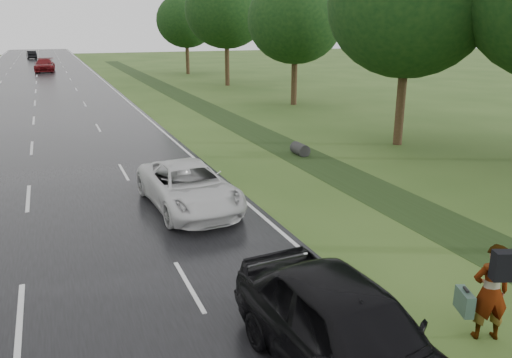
% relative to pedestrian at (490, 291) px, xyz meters
% --- Properties ---
extents(ground, '(220.00, 220.00, 0.00)m').
position_rel_pedestrian_xyz_m(ground, '(-8.17, 4.00, -1.00)').
color(ground, '#324F1C').
rests_on(ground, ground).
extents(road, '(14.00, 180.00, 0.04)m').
position_rel_pedestrian_xyz_m(road, '(-8.17, 49.00, -0.98)').
color(road, black).
rests_on(road, ground).
extents(edge_stripe_east, '(0.12, 180.00, 0.01)m').
position_rel_pedestrian_xyz_m(edge_stripe_east, '(-1.42, 49.00, -0.95)').
color(edge_stripe_east, silver).
rests_on(edge_stripe_east, road).
extents(center_line, '(0.12, 180.00, 0.01)m').
position_rel_pedestrian_xyz_m(center_line, '(-8.17, 49.00, -0.95)').
color(center_line, silver).
rests_on(center_line, road).
extents(drainage_ditch, '(2.20, 120.00, 0.56)m').
position_rel_pedestrian_xyz_m(drainage_ditch, '(3.33, 22.71, -0.96)').
color(drainage_ditch, '#1E3113').
rests_on(drainage_ditch, ground).
extents(tree_east_b, '(7.60, 7.60, 10.11)m').
position_rel_pedestrian_xyz_m(tree_east_b, '(8.83, 14.00, 5.68)').
color(tree_east_b, '#382516').
rests_on(tree_east_b, ground).
extents(tree_east_c, '(7.00, 7.00, 9.29)m').
position_rel_pedestrian_xyz_m(tree_east_c, '(10.03, 28.00, 5.14)').
color(tree_east_c, '#382516').
rests_on(tree_east_c, ground).
extents(tree_east_d, '(8.00, 8.00, 10.76)m').
position_rel_pedestrian_xyz_m(tree_east_d, '(9.63, 42.00, 6.15)').
color(tree_east_d, '#382516').
rests_on(tree_east_d, ground).
extents(tree_east_f, '(7.20, 7.20, 9.62)m').
position_rel_pedestrian_xyz_m(tree_east_f, '(9.33, 56.00, 5.37)').
color(tree_east_f, '#382516').
rests_on(tree_east_f, ground).
extents(pedestrian, '(0.94, 0.97, 1.93)m').
position_rel_pedestrian_xyz_m(pedestrian, '(0.00, 0.00, 0.00)').
color(pedestrian, '#A5998C').
rests_on(pedestrian, ground).
extents(white_pickup, '(2.65, 5.26, 1.43)m').
position_rel_pedestrian_xyz_m(white_pickup, '(-3.29, 9.00, -0.24)').
color(white_pickup, silver).
rests_on(white_pickup, road).
extents(dark_sedan, '(2.44, 5.34, 1.78)m').
position_rel_pedestrian_xyz_m(dark_sedan, '(-3.10, -0.06, -0.07)').
color(dark_sedan, black).
rests_on(dark_sedan, road).
extents(far_car_red, '(2.72, 5.86, 1.66)m').
position_rel_pedestrian_xyz_m(far_car_red, '(-7.17, 66.11, -0.13)').
color(far_car_red, maroon).
rests_on(far_car_red, road).
extents(far_car_dark, '(1.91, 4.49, 1.44)m').
position_rel_pedestrian_xyz_m(far_car_dark, '(-9.17, 95.80, -0.24)').
color(far_car_dark, black).
rests_on(far_car_dark, road).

